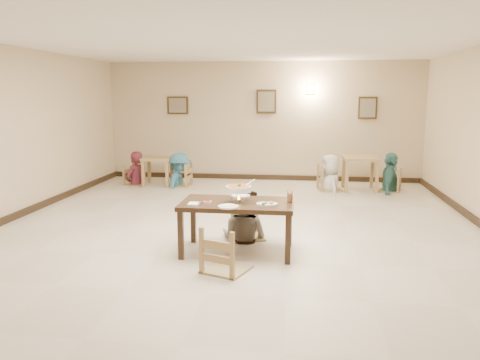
# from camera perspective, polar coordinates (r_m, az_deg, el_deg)

# --- Properties ---
(floor) EXTENTS (10.00, 10.00, 0.00)m
(floor) POSITION_cam_1_polar(r_m,az_deg,el_deg) (7.37, -0.65, -6.70)
(floor) COLOR beige
(floor) RESTS_ON ground
(ceiling) EXTENTS (10.00, 10.00, 0.00)m
(ceiling) POSITION_cam_1_polar(r_m,az_deg,el_deg) (7.10, -0.70, 17.15)
(ceiling) COLOR white
(ceiling) RESTS_ON wall_back
(wall_back) EXTENTS (10.00, 0.00, 10.00)m
(wall_back) POSITION_cam_1_polar(r_m,az_deg,el_deg) (12.03, 2.74, 7.15)
(wall_back) COLOR #CBB593
(wall_back) RESTS_ON floor
(wall_front) EXTENTS (10.00, 0.00, 10.00)m
(wall_front) POSITION_cam_1_polar(r_m,az_deg,el_deg) (2.31, -18.75, -6.61)
(wall_front) COLOR #CBB593
(wall_front) RESTS_ON floor
(baseboard_back) EXTENTS (8.00, 0.06, 0.12)m
(baseboard_back) POSITION_cam_1_polar(r_m,az_deg,el_deg) (12.17, 2.67, 0.36)
(baseboard_back) COLOR black
(baseboard_back) RESTS_ON floor
(baseboard_left) EXTENTS (0.06, 10.00, 0.12)m
(baseboard_left) POSITION_cam_1_polar(r_m,az_deg,el_deg) (8.82, -27.21, -4.61)
(baseboard_left) COLOR black
(baseboard_left) RESTS_ON floor
(picture_a) EXTENTS (0.55, 0.04, 0.45)m
(picture_a) POSITION_cam_1_polar(r_m,az_deg,el_deg) (12.36, -7.61, 9.01)
(picture_a) COLOR #322411
(picture_a) RESTS_ON wall_back
(picture_b) EXTENTS (0.50, 0.04, 0.60)m
(picture_b) POSITION_cam_1_polar(r_m,az_deg,el_deg) (11.97, 3.23, 9.53)
(picture_b) COLOR #322411
(picture_b) RESTS_ON wall_back
(picture_c) EXTENTS (0.45, 0.04, 0.55)m
(picture_c) POSITION_cam_1_polar(r_m,az_deg,el_deg) (12.04, 15.30, 8.47)
(picture_c) COLOR #322411
(picture_c) RESTS_ON wall_back
(wall_sconce) EXTENTS (0.16, 0.05, 0.22)m
(wall_sconce) POSITION_cam_1_polar(r_m,az_deg,el_deg) (11.94, 8.61, 10.87)
(wall_sconce) COLOR #FFD88C
(wall_sconce) RESTS_ON wall_back
(main_table) EXTENTS (1.53, 0.87, 0.72)m
(main_table) POSITION_cam_1_polar(r_m,az_deg,el_deg) (6.40, -0.32, -3.39)
(main_table) COLOR #321F12
(main_table) RESTS_ON floor
(chair_far) EXTENTS (0.47, 0.47, 1.00)m
(chair_far) POSITION_cam_1_polar(r_m,az_deg,el_deg) (7.08, 0.93, -3.21)
(chair_far) COLOR tan
(chair_far) RESTS_ON floor
(chair_near) EXTENTS (0.51, 0.51, 1.09)m
(chair_near) POSITION_cam_1_polar(r_m,az_deg,el_deg) (5.77, -1.70, -5.89)
(chair_near) COLOR tan
(chair_near) RESTS_ON floor
(main_diner) EXTENTS (0.91, 0.82, 1.56)m
(main_diner) POSITION_cam_1_polar(r_m,az_deg,el_deg) (6.96, 0.53, -1.08)
(main_diner) COLOR gray
(main_diner) RESTS_ON floor
(curry_warmer) EXTENTS (0.39, 0.35, 0.31)m
(curry_warmer) POSITION_cam_1_polar(r_m,az_deg,el_deg) (6.34, -0.17, -1.11)
(curry_warmer) COLOR silver
(curry_warmer) RESTS_ON main_table
(rice_plate_far) EXTENTS (0.28, 0.28, 0.06)m
(rice_plate_far) POSITION_cam_1_polar(r_m,az_deg,el_deg) (6.72, 0.05, -1.91)
(rice_plate_far) COLOR white
(rice_plate_far) RESTS_ON main_table
(rice_plate_near) EXTENTS (0.27, 0.27, 0.06)m
(rice_plate_near) POSITION_cam_1_polar(r_m,az_deg,el_deg) (6.08, -1.45, -3.23)
(rice_plate_near) COLOR white
(rice_plate_near) RESTS_ON main_table
(fried_plate) EXTENTS (0.28, 0.28, 0.06)m
(fried_plate) POSITION_cam_1_polar(r_m,az_deg,el_deg) (6.21, 3.29, -2.88)
(fried_plate) COLOR white
(fried_plate) RESTS_ON main_table
(chili_dish) EXTENTS (0.11, 0.11, 0.02)m
(chili_dish) POSITION_cam_1_polar(r_m,az_deg,el_deg) (6.37, -3.97, -2.64)
(chili_dish) COLOR white
(chili_dish) RESTS_ON main_table
(napkin_cutlery) EXTENTS (0.16, 0.26, 0.03)m
(napkin_cutlery) POSITION_cam_1_polar(r_m,az_deg,el_deg) (6.22, -5.69, -2.95)
(napkin_cutlery) COLOR white
(napkin_cutlery) RESTS_ON main_table
(drink_glass) EXTENTS (0.08, 0.08, 0.15)m
(drink_glass) POSITION_cam_1_polar(r_m,az_deg,el_deg) (6.40, 6.10, -2.07)
(drink_glass) COLOR white
(drink_glass) RESTS_ON main_table
(bg_table_left) EXTENTS (0.74, 0.74, 0.69)m
(bg_table_left) POSITION_cam_1_polar(r_m,az_deg,el_deg) (11.45, -10.01, 2.10)
(bg_table_left) COLOR #A18256
(bg_table_left) RESTS_ON floor
(bg_table_right) EXTENTS (0.79, 0.79, 0.78)m
(bg_table_right) POSITION_cam_1_polar(r_m,az_deg,el_deg) (11.02, 14.44, 2.05)
(bg_table_right) COLOR #A18256
(bg_table_right) RESTS_ON floor
(bg_chair_ll) EXTENTS (0.45, 0.45, 0.95)m
(bg_chair_ll) POSITION_cam_1_polar(r_m,az_deg,el_deg) (11.59, -12.67, 1.69)
(bg_chair_ll) COLOR tan
(bg_chair_ll) RESTS_ON floor
(bg_chair_lr) EXTENTS (0.50, 0.50, 1.06)m
(bg_chair_lr) POSITION_cam_1_polar(r_m,az_deg,el_deg) (11.27, -7.40, 1.89)
(bg_chair_lr) COLOR tan
(bg_chair_lr) RESTS_ON floor
(bg_chair_rl) EXTENTS (0.51, 0.51, 1.09)m
(bg_chair_rl) POSITION_cam_1_polar(r_m,az_deg,el_deg) (10.90, 10.96, 1.61)
(bg_chair_rl) COLOR tan
(bg_chair_rl) RESTS_ON floor
(bg_chair_rr) EXTENTS (0.45, 0.45, 0.96)m
(bg_chair_rr) POSITION_cam_1_polar(r_m,az_deg,el_deg) (11.11, 17.86, 1.10)
(bg_chair_rr) COLOR tan
(bg_chair_rr) RESTS_ON floor
(bg_diner_a) EXTENTS (0.58, 0.70, 1.65)m
(bg_diner_a) POSITION_cam_1_polar(r_m,az_deg,el_deg) (11.54, -12.74, 3.42)
(bg_diner_a) COLOR #591D28
(bg_diner_a) RESTS_ON floor
(bg_diner_b) EXTENTS (0.66, 1.08, 1.63)m
(bg_diner_b) POSITION_cam_1_polar(r_m,az_deg,el_deg) (11.23, -7.43, 3.34)
(bg_diner_b) COLOR teal
(bg_diner_b) RESTS_ON floor
(bg_diner_c) EXTENTS (0.74, 0.93, 1.65)m
(bg_diner_c) POSITION_cam_1_polar(r_m,az_deg,el_deg) (10.87, 11.01, 3.06)
(bg_diner_c) COLOR silver
(bg_diner_c) RESTS_ON floor
(bg_diner_d) EXTENTS (0.68, 1.11, 1.77)m
(bg_diner_d) POSITION_cam_1_polar(r_m,az_deg,el_deg) (11.06, 17.98, 3.19)
(bg_diner_d) COLOR #3E7C75
(bg_diner_d) RESTS_ON floor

